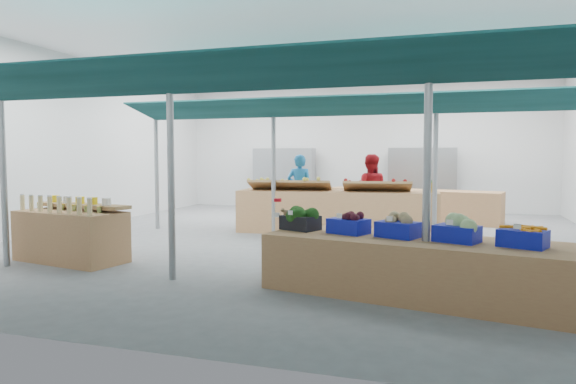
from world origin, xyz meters
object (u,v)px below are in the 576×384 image
at_px(bottle_shelf, 73,234).
at_px(vendor_right, 370,191).
at_px(vendor_left, 300,190).
at_px(fruit_counter, 337,212).
at_px(veg_counter, 413,267).

distance_m(bottle_shelf, vendor_right, 6.96).
bearing_deg(vendor_left, bottle_shelf, 62.86).
bearing_deg(fruit_counter, vendor_left, 133.70).
relative_size(veg_counter, fruit_counter, 0.83).
bearing_deg(vendor_right, veg_counter, 99.43).
distance_m(veg_counter, fruit_counter, 5.35).
bearing_deg(vendor_right, vendor_left, -3.79).
bearing_deg(vendor_right, bottle_shelf, 49.10).
xyz_separation_m(vendor_left, vendor_right, (1.80, 0.00, 0.00)).
height_order(fruit_counter, vendor_left, vendor_left).
distance_m(veg_counter, vendor_left, 6.88).
height_order(bottle_shelf, vendor_right, vendor_right).
height_order(veg_counter, fruit_counter, fruit_counter).
xyz_separation_m(veg_counter, fruit_counter, (-2.02, 4.95, 0.12)).
xyz_separation_m(veg_counter, vendor_left, (-3.22, 6.05, 0.54)).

